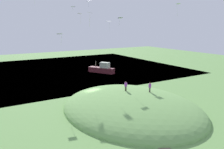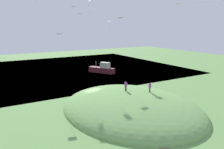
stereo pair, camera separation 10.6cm
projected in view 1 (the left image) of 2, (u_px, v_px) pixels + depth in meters
ground_plane at (92, 100)px, 41.23m from camera, size 160.00×160.00×0.00m
lake_water at (45, 72)px, 67.43m from camera, size 54.03×80.00×0.40m
grass_hill at (131, 109)px, 37.09m from camera, size 25.70×20.97×5.10m
boat_on_lake at (102, 69)px, 65.14m from camera, size 7.80×5.38×3.23m
person_on_hilltop at (126, 85)px, 38.07m from camera, size 0.62×0.62×1.61m
person_walking_path at (150, 86)px, 37.83m from camera, size 0.62×0.62×1.63m
kite_0 at (89, 1)px, 50.53m from camera, size 1.09×0.75×1.37m
kite_1 at (120, 18)px, 51.42m from camera, size 0.85×1.15×1.99m
kite_2 at (80, 14)px, 38.92m from camera, size 1.20×1.02×1.78m
kite_3 at (109, 22)px, 46.28m from camera, size 0.76×1.05×1.99m
kite_4 at (73, 7)px, 48.82m from camera, size 0.88×0.98×1.08m
kite_6 at (178, 5)px, 35.10m from camera, size 0.65×0.84×1.96m
kite_8 at (90, 13)px, 36.44m from camera, size 1.26×1.19×2.32m
kite_9 at (60, 34)px, 42.40m from camera, size 0.89×1.14×2.26m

